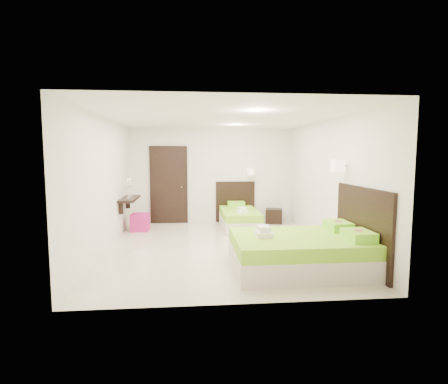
{
  "coord_description": "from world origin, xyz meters",
  "views": [
    {
      "loc": [
        -0.57,
        -6.93,
        1.86
      ],
      "look_at": [
        0.1,
        0.3,
        1.1
      ],
      "focal_mm": 28.0,
      "sensor_mm": 36.0,
      "label": 1
    }
  ],
  "objects": [
    {
      "name": "door",
      "position": [
        -1.2,
        2.7,
        1.05
      ],
      "size": [
        1.02,
        0.15,
        2.14
      ],
      "color": "black",
      "rests_on": "ground"
    },
    {
      "name": "console_shelf",
      "position": [
        -2.08,
        1.6,
        0.82
      ],
      "size": [
        0.35,
        1.2,
        0.78
      ],
      "color": "black",
      "rests_on": "ground"
    },
    {
      "name": "bed_single",
      "position": [
        0.64,
        1.92,
        0.27
      ],
      "size": [
        1.09,
        1.82,
        1.5
      ],
      "color": "beige",
      "rests_on": "ground"
    },
    {
      "name": "bed_double",
      "position": [
        1.25,
        -1.5,
        0.32
      ],
      "size": [
        2.16,
        1.84,
        1.78
      ],
      "color": "beige",
      "rests_on": "ground"
    },
    {
      "name": "floor",
      "position": [
        0.0,
        0.0,
        0.0
      ],
      "size": [
        5.5,
        5.5,
        0.0
      ],
      "primitive_type": "plane",
      "color": "beige",
      "rests_on": "ground"
    },
    {
      "name": "nightstand",
      "position": [
        1.69,
        2.43,
        0.2
      ],
      "size": [
        0.53,
        0.5,
        0.39
      ],
      "primitive_type": "cube",
      "rotation": [
        0.0,
        0.0,
        -0.27
      ],
      "color": "black",
      "rests_on": "ground"
    },
    {
      "name": "ottoman",
      "position": [
        -1.86,
        1.75,
        0.21
      ],
      "size": [
        0.44,
        0.44,
        0.43
      ],
      "primitive_type": "cube",
      "rotation": [
        0.0,
        0.0,
        -0.03
      ],
      "color": "#A81663",
      "rests_on": "ground"
    }
  ]
}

